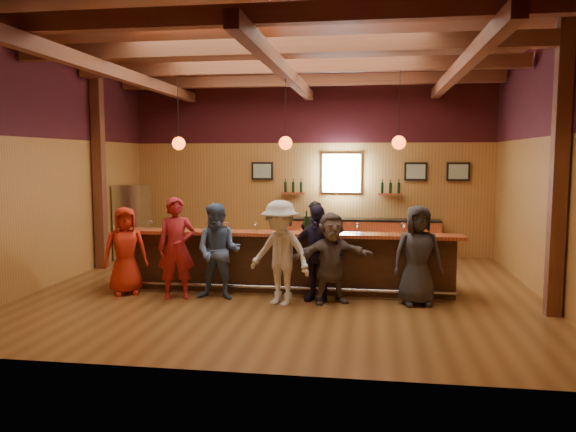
{
  "coord_description": "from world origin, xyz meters",
  "views": [
    {
      "loc": [
        1.54,
        -10.03,
        2.45
      ],
      "look_at": [
        0.0,
        0.3,
        1.35
      ],
      "focal_mm": 35.0,
      "sensor_mm": 36.0,
      "label": 1
    }
  ],
  "objects_px": {
    "customer_redvest": "(176,248)",
    "customer_white": "(280,253)",
    "customer_orange": "(125,251)",
    "customer_brown": "(331,258)",
    "bottle_a": "(306,224)",
    "back_bar_cabinet": "(357,238)",
    "stainless_fridge": "(133,222)",
    "bar_counter": "(288,261)",
    "customer_denim": "(218,251)",
    "customer_navy": "(317,253)",
    "customer_dark": "(418,255)",
    "bartender": "(314,238)",
    "ice_bucket": "(281,226)"
  },
  "relations": [
    {
      "from": "stainless_fridge",
      "to": "ice_bucket",
      "type": "height_order",
      "value": "stainless_fridge"
    },
    {
      "from": "customer_orange",
      "to": "customer_dark",
      "type": "xyz_separation_m",
      "value": [
        5.11,
        0.0,
        0.05
      ]
    },
    {
      "from": "customer_navy",
      "to": "bartender",
      "type": "relative_size",
      "value": 1.06
    },
    {
      "from": "customer_dark",
      "to": "bar_counter",
      "type": "bearing_deg",
      "value": 149.89
    },
    {
      "from": "customer_brown",
      "to": "bottle_a",
      "type": "relative_size",
      "value": 4.02
    },
    {
      "from": "customer_redvest",
      "to": "bottle_a",
      "type": "height_order",
      "value": "customer_redvest"
    },
    {
      "from": "customer_orange",
      "to": "customer_redvest",
      "type": "xyz_separation_m",
      "value": [
        1.01,
        -0.16,
        0.1
      ]
    },
    {
      "from": "customer_dark",
      "to": "bartender",
      "type": "xyz_separation_m",
      "value": [
        -1.92,
        2.04,
        -0.05
      ]
    },
    {
      "from": "customer_navy",
      "to": "customer_brown",
      "type": "height_order",
      "value": "customer_navy"
    },
    {
      "from": "customer_redvest",
      "to": "customer_denim",
      "type": "xyz_separation_m",
      "value": [
        0.73,
        0.05,
        -0.05
      ]
    },
    {
      "from": "customer_orange",
      "to": "customer_brown",
      "type": "relative_size",
      "value": 1.02
    },
    {
      "from": "customer_brown",
      "to": "bartender",
      "type": "xyz_separation_m",
      "value": [
        -0.5,
        2.15,
        0.01
      ]
    },
    {
      "from": "bar_counter",
      "to": "customer_denim",
      "type": "height_order",
      "value": "customer_denim"
    },
    {
      "from": "back_bar_cabinet",
      "to": "customer_brown",
      "type": "relative_size",
      "value": 2.6
    },
    {
      "from": "customer_brown",
      "to": "bottle_a",
      "type": "bearing_deg",
      "value": 103.21
    },
    {
      "from": "stainless_fridge",
      "to": "customer_brown",
      "type": "bearing_deg",
      "value": -34.04
    },
    {
      "from": "ice_bucket",
      "to": "bottle_a",
      "type": "bearing_deg",
      "value": 12.94
    },
    {
      "from": "bar_counter",
      "to": "customer_redvest",
      "type": "bearing_deg",
      "value": -151.69
    },
    {
      "from": "customer_redvest",
      "to": "ice_bucket",
      "type": "distance_m",
      "value": 1.88
    },
    {
      "from": "customer_white",
      "to": "back_bar_cabinet",
      "type": "bearing_deg",
      "value": 101.14
    },
    {
      "from": "customer_white",
      "to": "ice_bucket",
      "type": "height_order",
      "value": "customer_white"
    },
    {
      "from": "customer_redvest",
      "to": "customer_brown",
      "type": "relative_size",
      "value": 1.15
    },
    {
      "from": "stainless_fridge",
      "to": "customer_brown",
      "type": "xyz_separation_m",
      "value": [
        4.99,
        -3.37,
        -0.13
      ]
    },
    {
      "from": "customer_navy",
      "to": "customer_dark",
      "type": "distance_m",
      "value": 1.68
    },
    {
      "from": "customer_redvest",
      "to": "customer_dark",
      "type": "distance_m",
      "value": 4.11
    },
    {
      "from": "customer_orange",
      "to": "bottle_a",
      "type": "relative_size",
      "value": 4.1
    },
    {
      "from": "customer_redvest",
      "to": "stainless_fridge",
      "type": "bearing_deg",
      "value": 107.16
    },
    {
      "from": "customer_navy",
      "to": "bottle_a",
      "type": "bearing_deg",
      "value": 137.02
    },
    {
      "from": "customer_navy",
      "to": "customer_dark",
      "type": "height_order",
      "value": "customer_dark"
    },
    {
      "from": "customer_denim",
      "to": "customer_dark",
      "type": "relative_size",
      "value": 1.0
    },
    {
      "from": "customer_redvest",
      "to": "customer_navy",
      "type": "xyz_separation_m",
      "value": [
        2.42,
        0.17,
        -0.06
      ]
    },
    {
      "from": "customer_redvest",
      "to": "customer_white",
      "type": "height_order",
      "value": "customer_redvest"
    },
    {
      "from": "customer_white",
      "to": "customer_dark",
      "type": "xyz_separation_m",
      "value": [
        2.25,
        0.34,
        -0.04
      ]
    },
    {
      "from": "customer_redvest",
      "to": "bottle_a",
      "type": "relative_size",
      "value": 4.61
    },
    {
      "from": "customer_brown",
      "to": "customer_dark",
      "type": "height_order",
      "value": "customer_dark"
    },
    {
      "from": "customer_orange",
      "to": "bartender",
      "type": "relative_size",
      "value": 1.01
    },
    {
      "from": "back_bar_cabinet",
      "to": "bar_counter",
      "type": "bearing_deg",
      "value": -108.34
    },
    {
      "from": "ice_bucket",
      "to": "bottle_a",
      "type": "relative_size",
      "value": 0.6
    },
    {
      "from": "customer_dark",
      "to": "customer_redvest",
      "type": "bearing_deg",
      "value": 171.61
    },
    {
      "from": "customer_redvest",
      "to": "customer_brown",
      "type": "height_order",
      "value": "customer_redvest"
    },
    {
      "from": "customer_redvest",
      "to": "customer_denim",
      "type": "distance_m",
      "value": 0.74
    },
    {
      "from": "customer_white",
      "to": "bottle_a",
      "type": "bearing_deg",
      "value": 94.67
    },
    {
      "from": "back_bar_cabinet",
      "to": "stainless_fridge",
      "type": "bearing_deg",
      "value": -168.07
    },
    {
      "from": "bar_counter",
      "to": "bartender",
      "type": "bearing_deg",
      "value": 72.98
    },
    {
      "from": "customer_redvest",
      "to": "bartender",
      "type": "height_order",
      "value": "customer_redvest"
    },
    {
      "from": "customer_dark",
      "to": "back_bar_cabinet",
      "type": "bearing_deg",
      "value": 93.68
    },
    {
      "from": "customer_dark",
      "to": "ice_bucket",
      "type": "bearing_deg",
      "value": 158.28
    },
    {
      "from": "stainless_fridge",
      "to": "bartender",
      "type": "distance_m",
      "value": 4.66
    },
    {
      "from": "customer_redvest",
      "to": "bartender",
      "type": "relative_size",
      "value": 1.13
    },
    {
      "from": "back_bar_cabinet",
      "to": "stainless_fridge",
      "type": "distance_m",
      "value": 5.43
    }
  ]
}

